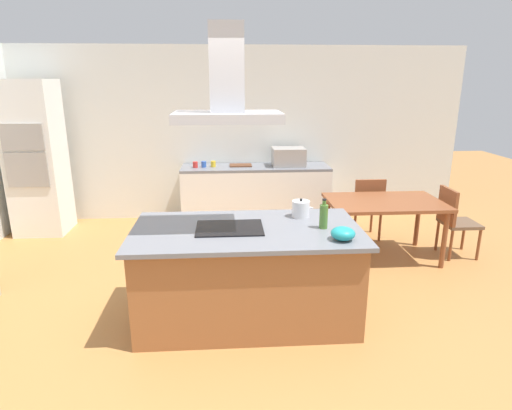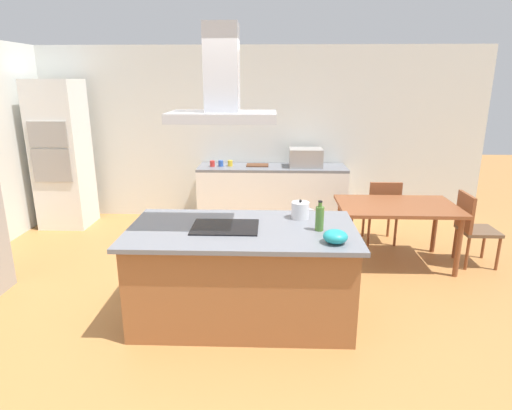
{
  "view_description": "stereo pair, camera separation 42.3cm",
  "coord_description": "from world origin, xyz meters",
  "px_view_note": "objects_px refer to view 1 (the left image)",
  "views": [
    {
      "loc": [
        -0.17,
        -3.66,
        2.19
      ],
      "look_at": [
        0.11,
        0.4,
        1.0
      ],
      "focal_mm": 30.15,
      "sensor_mm": 36.0,
      "label": 1
    },
    {
      "loc": [
        0.26,
        -3.67,
        2.19
      ],
      "look_at": [
        0.11,
        0.4,
        1.0
      ],
      "focal_mm": 30.15,
      "sensor_mm": 36.0,
      "label": 2
    }
  ],
  "objects_px": {
    "coffee_mug_blue": "(204,164)",
    "wall_oven_stack": "(36,159)",
    "cooktop": "(230,228)",
    "range_hood": "(227,91)",
    "olive_oil_bottle": "(324,216)",
    "chair_at_right_end": "(454,218)",
    "coffee_mug_yellow": "(213,164)",
    "mixing_bowl": "(343,234)",
    "tea_kettle": "(301,209)",
    "dining_table": "(385,207)",
    "chair_facing_back_wall": "(367,204)",
    "cutting_board": "(241,165)",
    "countertop_microwave": "(289,157)",
    "coffee_mug_red": "(195,165)"
  },
  "relations": [
    {
      "from": "coffee_mug_yellow",
      "to": "wall_oven_stack",
      "type": "height_order",
      "value": "wall_oven_stack"
    },
    {
      "from": "olive_oil_bottle",
      "to": "wall_oven_stack",
      "type": "height_order",
      "value": "wall_oven_stack"
    },
    {
      "from": "mixing_bowl",
      "to": "cutting_board",
      "type": "height_order",
      "value": "mixing_bowl"
    },
    {
      "from": "tea_kettle",
      "to": "range_hood",
      "type": "distance_m",
      "value": 1.35
    },
    {
      "from": "range_hood",
      "to": "coffee_mug_yellow",
      "type": "bearing_deg",
      "value": 94.41
    },
    {
      "from": "cooktop",
      "to": "olive_oil_bottle",
      "type": "height_order",
      "value": "olive_oil_bottle"
    },
    {
      "from": "coffee_mug_blue",
      "to": "chair_at_right_end",
      "type": "xyz_separation_m",
      "value": [
        3.21,
        -1.53,
        -0.44
      ]
    },
    {
      "from": "tea_kettle",
      "to": "cutting_board",
      "type": "relative_size",
      "value": 0.66
    },
    {
      "from": "wall_oven_stack",
      "to": "range_hood",
      "type": "height_order",
      "value": "range_hood"
    },
    {
      "from": "coffee_mug_blue",
      "to": "range_hood",
      "type": "height_order",
      "value": "range_hood"
    },
    {
      "from": "cooktop",
      "to": "dining_table",
      "type": "height_order",
      "value": "cooktop"
    },
    {
      "from": "countertop_microwave",
      "to": "tea_kettle",
      "type": "bearing_deg",
      "value": -95.42
    },
    {
      "from": "coffee_mug_blue",
      "to": "wall_oven_stack",
      "type": "relative_size",
      "value": 0.04
    },
    {
      "from": "countertop_microwave",
      "to": "cutting_board",
      "type": "distance_m",
      "value": 0.75
    },
    {
      "from": "olive_oil_bottle",
      "to": "chair_at_right_end",
      "type": "bearing_deg",
      "value": 34.41
    },
    {
      "from": "mixing_bowl",
      "to": "coffee_mug_yellow",
      "type": "height_order",
      "value": "mixing_bowl"
    },
    {
      "from": "dining_table",
      "to": "range_hood",
      "type": "relative_size",
      "value": 1.56
    },
    {
      "from": "coffee_mug_yellow",
      "to": "cutting_board",
      "type": "bearing_deg",
      "value": 6.78
    },
    {
      "from": "olive_oil_bottle",
      "to": "chair_at_right_end",
      "type": "distance_m",
      "value": 2.48
    },
    {
      "from": "countertop_microwave",
      "to": "cutting_board",
      "type": "height_order",
      "value": "countertop_microwave"
    },
    {
      "from": "countertop_microwave",
      "to": "chair_facing_back_wall",
      "type": "relative_size",
      "value": 0.56
    },
    {
      "from": "coffee_mug_red",
      "to": "range_hood",
      "type": "distance_m",
      "value": 3.1
    },
    {
      "from": "tea_kettle",
      "to": "coffee_mug_yellow",
      "type": "height_order",
      "value": "tea_kettle"
    },
    {
      "from": "coffee_mug_yellow",
      "to": "wall_oven_stack",
      "type": "relative_size",
      "value": 0.04
    },
    {
      "from": "wall_oven_stack",
      "to": "cutting_board",
      "type": "bearing_deg",
      "value": 5.5
    },
    {
      "from": "tea_kettle",
      "to": "chair_facing_back_wall",
      "type": "distance_m",
      "value": 2.15
    },
    {
      "from": "range_hood",
      "to": "chair_at_right_end",
      "type": "bearing_deg",
      "value": 25.04
    },
    {
      "from": "cooktop",
      "to": "range_hood",
      "type": "distance_m",
      "value": 1.2
    },
    {
      "from": "wall_oven_stack",
      "to": "range_hood",
      "type": "relative_size",
      "value": 2.44
    },
    {
      "from": "cutting_board",
      "to": "chair_at_right_end",
      "type": "distance_m",
      "value": 3.12
    },
    {
      "from": "tea_kettle",
      "to": "chair_facing_back_wall",
      "type": "xyz_separation_m",
      "value": [
        1.24,
        1.7,
        -0.47
      ]
    },
    {
      "from": "coffee_mug_yellow",
      "to": "cutting_board",
      "type": "relative_size",
      "value": 0.26
    },
    {
      "from": "mixing_bowl",
      "to": "range_hood",
      "type": "relative_size",
      "value": 0.23
    },
    {
      "from": "chair_at_right_end",
      "to": "cooktop",
      "type": "bearing_deg",
      "value": -154.96
    },
    {
      "from": "range_hood",
      "to": "chair_facing_back_wall",
      "type": "bearing_deg",
      "value": 45.92
    },
    {
      "from": "cooktop",
      "to": "countertop_microwave",
      "type": "height_order",
      "value": "countertop_microwave"
    },
    {
      "from": "cooktop",
      "to": "olive_oil_bottle",
      "type": "distance_m",
      "value": 0.85
    },
    {
      "from": "wall_oven_stack",
      "to": "dining_table",
      "type": "relative_size",
      "value": 1.57
    },
    {
      "from": "cutting_board",
      "to": "dining_table",
      "type": "xyz_separation_m",
      "value": [
        1.73,
        -1.6,
        -0.24
      ]
    },
    {
      "from": "coffee_mug_blue",
      "to": "dining_table",
      "type": "xyz_separation_m",
      "value": [
        2.3,
        -1.53,
        -0.28
      ]
    },
    {
      "from": "mixing_bowl",
      "to": "dining_table",
      "type": "relative_size",
      "value": 0.15
    },
    {
      "from": "mixing_bowl",
      "to": "range_hood",
      "type": "bearing_deg",
      "value": 159.78
    },
    {
      "from": "coffee_mug_blue",
      "to": "cutting_board",
      "type": "height_order",
      "value": "coffee_mug_blue"
    },
    {
      "from": "cooktop",
      "to": "coffee_mug_yellow",
      "type": "height_order",
      "value": "coffee_mug_yellow"
    },
    {
      "from": "olive_oil_bottle",
      "to": "chair_at_right_end",
      "type": "xyz_separation_m",
      "value": [
        2.0,
        1.37,
        -0.51
      ]
    },
    {
      "from": "olive_oil_bottle",
      "to": "range_hood",
      "type": "distance_m",
      "value": 1.38
    },
    {
      "from": "coffee_mug_yellow",
      "to": "range_hood",
      "type": "xyz_separation_m",
      "value": [
        0.22,
        -2.88,
        1.16
      ]
    },
    {
      "from": "cooktop",
      "to": "countertop_microwave",
      "type": "xyz_separation_m",
      "value": [
        0.94,
        2.88,
        0.13
      ]
    },
    {
      "from": "coffee_mug_blue",
      "to": "coffee_mug_yellow",
      "type": "height_order",
      "value": "same"
    },
    {
      "from": "tea_kettle",
      "to": "dining_table",
      "type": "xyz_separation_m",
      "value": [
        1.24,
        1.03,
        -0.31
      ]
    }
  ]
}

